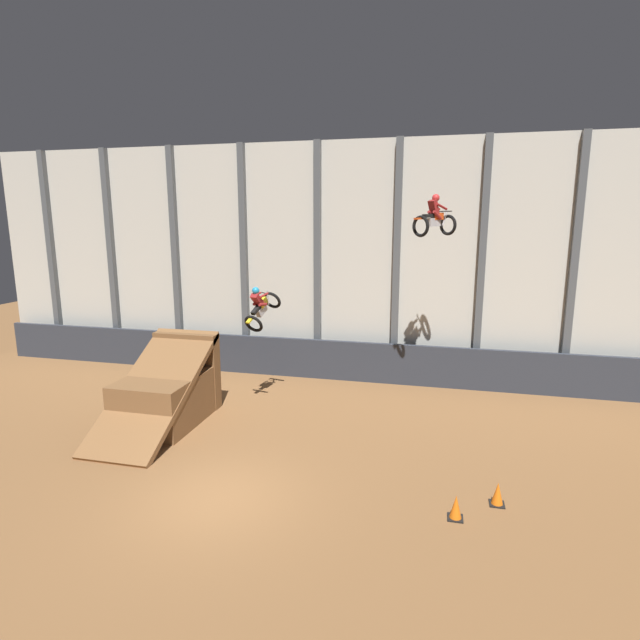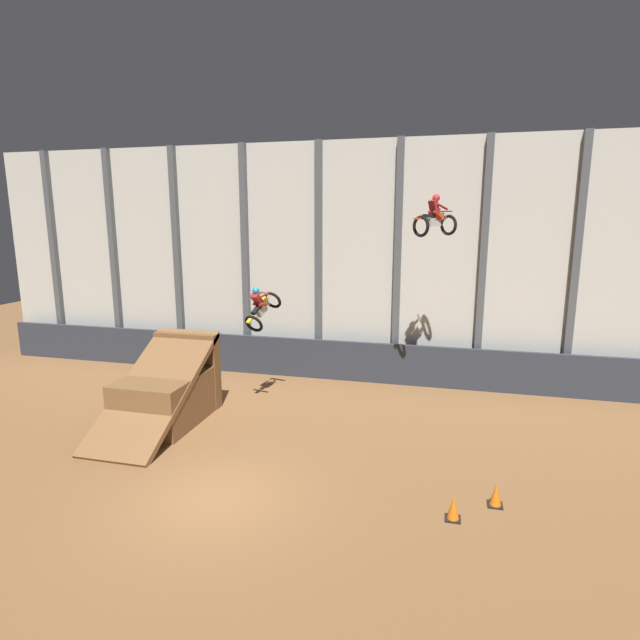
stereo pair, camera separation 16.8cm
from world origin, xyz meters
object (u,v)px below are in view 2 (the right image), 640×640
at_px(traffic_cone_near_ramp, 453,508).
at_px(rider_bike_right_air, 435,219).
at_px(rider_bike_left_air, 261,307).
at_px(dirt_ramp, 169,391).
at_px(traffic_cone_arena_edge, 496,495).

bearing_deg(traffic_cone_near_ramp, rider_bike_right_air, 97.03).
distance_m(rider_bike_left_air, rider_bike_right_air, 6.87).
bearing_deg(rider_bike_right_air, dirt_ramp, -118.71).
bearing_deg(rider_bike_left_air, traffic_cone_near_ramp, -26.55).
bearing_deg(rider_bike_right_air, traffic_cone_near_ramp, -42.48).
distance_m(rider_bike_right_air, traffic_cone_arena_edge, 9.27).
bearing_deg(dirt_ramp, rider_bike_right_air, 20.80).
bearing_deg(dirt_ramp, traffic_cone_near_ramp, -21.76).
relative_size(rider_bike_left_air, rider_bike_right_air, 1.15).
distance_m(rider_bike_left_air, traffic_cone_arena_edge, 9.97).
bearing_deg(traffic_cone_near_ramp, rider_bike_left_air, 139.36).
bearing_deg(dirt_ramp, rider_bike_left_air, 38.11).
bearing_deg(traffic_cone_near_ramp, traffic_cone_arena_edge, 39.86).
xyz_separation_m(dirt_ramp, rider_bike_left_air, (2.66, 2.09, 2.73)).
distance_m(rider_bike_right_air, traffic_cone_near_ramp, 9.72).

